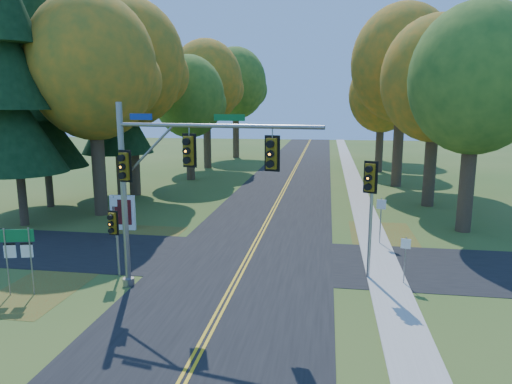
# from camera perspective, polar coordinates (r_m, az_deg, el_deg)

# --- Properties ---
(ground) EXTENTS (160.00, 160.00, 0.00)m
(ground) POSITION_cam_1_polar(r_m,az_deg,el_deg) (20.09, -2.03, -10.15)
(ground) COLOR #30531D
(ground) RESTS_ON ground
(road_main) EXTENTS (8.00, 160.00, 0.02)m
(road_main) POSITION_cam_1_polar(r_m,az_deg,el_deg) (20.08, -2.03, -10.13)
(road_main) COLOR black
(road_main) RESTS_ON ground
(road_cross) EXTENTS (60.00, 6.00, 0.02)m
(road_cross) POSITION_cam_1_polar(r_m,az_deg,el_deg) (21.93, -1.03, -8.29)
(road_cross) COLOR black
(road_cross) RESTS_ON ground
(centerline_left) EXTENTS (0.10, 160.00, 0.01)m
(centerline_left) POSITION_cam_1_polar(r_m,az_deg,el_deg) (20.10, -2.31, -10.07)
(centerline_left) COLOR gold
(centerline_left) RESTS_ON road_main
(centerline_right) EXTENTS (0.10, 160.00, 0.01)m
(centerline_right) POSITION_cam_1_polar(r_m,az_deg,el_deg) (20.06, -1.74, -10.10)
(centerline_right) COLOR gold
(centerline_right) RESTS_ON road_main
(sidewalk_east) EXTENTS (1.60, 160.00, 0.06)m
(sidewalk_east) POSITION_cam_1_polar(r_m,az_deg,el_deg) (19.93, 16.09, -10.68)
(sidewalk_east) COLOR #9E998E
(sidewalk_east) RESTS_ON ground
(leaf_patch_w_near) EXTENTS (4.00, 6.00, 0.00)m
(leaf_patch_w_near) POSITION_cam_1_polar(r_m,az_deg,el_deg) (25.61, -14.79, -5.85)
(leaf_patch_w_near) COLOR brown
(leaf_patch_w_near) RESTS_ON ground
(leaf_patch_e) EXTENTS (3.50, 8.00, 0.00)m
(leaf_patch_e) POSITION_cam_1_polar(r_m,az_deg,el_deg) (25.65, 15.80, -5.87)
(leaf_patch_e) COLOR brown
(leaf_patch_e) RESTS_ON ground
(leaf_patch_w_far) EXTENTS (3.00, 5.00, 0.00)m
(leaf_patch_w_far) POSITION_cam_1_polar(r_m,az_deg,el_deg) (20.30, -25.48, -11.00)
(leaf_patch_w_far) COLOR brown
(leaf_patch_w_far) RESTS_ON ground
(tree_w_a) EXTENTS (8.00, 8.00, 14.15)m
(tree_w_a) POSITION_cam_1_polar(r_m,az_deg,el_deg) (31.54, -19.59, 14.38)
(tree_w_a) COLOR #38281C
(tree_w_a) RESTS_ON ground
(tree_e_a) EXTENTS (7.20, 7.20, 12.73)m
(tree_e_a) POSITION_cam_1_polar(r_m,az_deg,el_deg) (28.37, 25.87, 12.47)
(tree_e_a) COLOR #38281C
(tree_e_a) RESTS_ON ground
(tree_w_b) EXTENTS (8.60, 8.60, 15.38)m
(tree_w_b) POSITION_cam_1_polar(r_m,az_deg,el_deg) (38.07, -15.41, 15.21)
(tree_w_b) COLOR #38281C
(tree_w_b) RESTS_ON ground
(tree_e_b) EXTENTS (7.60, 7.60, 13.33)m
(tree_e_b) POSITION_cam_1_polar(r_m,az_deg,el_deg) (34.83, 21.69, 12.87)
(tree_e_b) COLOR #38281C
(tree_e_b) RESTS_ON ground
(tree_w_c) EXTENTS (6.80, 6.80, 11.91)m
(tree_w_c) POSITION_cam_1_polar(r_m,az_deg,el_deg) (44.86, -8.30, 11.65)
(tree_w_c) COLOR #38281C
(tree_w_c) RESTS_ON ground
(tree_e_c) EXTENTS (8.80, 8.80, 15.79)m
(tree_e_c) POSITION_cam_1_polar(r_m,az_deg,el_deg) (42.72, 17.96, 14.95)
(tree_e_c) COLOR #38281C
(tree_e_c) RESTS_ON ground
(tree_w_d) EXTENTS (8.20, 8.20, 14.56)m
(tree_w_d) POSITION_cam_1_polar(r_m,az_deg,el_deg) (53.46, -6.15, 13.51)
(tree_w_d) COLOR #38281C
(tree_w_d) RESTS_ON ground
(tree_e_d) EXTENTS (7.00, 7.00, 12.32)m
(tree_e_d) POSITION_cam_1_polar(r_m,az_deg,el_deg) (51.61, 15.53, 11.57)
(tree_e_d) COLOR #38281C
(tree_e_d) RESTS_ON ground
(tree_w_e) EXTENTS (8.40, 8.40, 14.97)m
(tree_w_e) POSITION_cam_1_polar(r_m,az_deg,el_deg) (63.81, -2.49, 13.37)
(tree_w_e) COLOR #38281C
(tree_w_e) RESTS_ON ground
(tree_e_e) EXTENTS (7.80, 7.80, 13.74)m
(tree_e_e) POSITION_cam_1_polar(r_m,az_deg,el_deg) (62.41, 15.58, 12.24)
(tree_e_e) COLOR #38281C
(tree_e_e) RESTS_ON ground
(pine_a) EXTENTS (5.60, 5.60, 19.48)m
(pine_a) POSITION_cam_1_polar(r_m,az_deg,el_deg) (30.45, -28.40, 13.30)
(pine_a) COLOR #38281C
(pine_a) RESTS_ON ground
(pine_b) EXTENTS (5.60, 5.60, 17.31)m
(pine_b) POSITION_cam_1_polar(r_m,az_deg,el_deg) (35.36, -25.29, 11.37)
(pine_b) COLOR #38281C
(pine_b) RESTS_ON ground
(pine_c) EXTENTS (5.60, 5.60, 20.56)m
(pine_c) POSITION_cam_1_polar(r_m,az_deg,el_deg) (38.29, -17.34, 14.07)
(pine_c) COLOR #38281C
(pine_c) RESTS_ON ground
(traffic_mast) EXTENTS (7.94, 1.72, 7.30)m
(traffic_mast) POSITION_cam_1_polar(r_m,az_deg,el_deg) (17.23, -11.06, 2.31)
(traffic_mast) COLOR gray
(traffic_mast) RESTS_ON ground
(east_signal_pole) EXTENTS (0.54, 0.66, 5.00)m
(east_signal_pole) POSITION_cam_1_polar(r_m,az_deg,el_deg) (18.95, 14.09, 0.16)
(east_signal_pole) COLOR #96999E
(east_signal_pole) RESTS_ON ground
(ped_signal_pole) EXTENTS (0.46, 0.53, 2.91)m
(ped_signal_pole) POSITION_cam_1_polar(r_m,az_deg,el_deg) (19.88, -17.33, -4.32)
(ped_signal_pole) COLOR #919399
(ped_signal_pole) RESTS_ON ground
(route_sign_cluster) EXTENTS (1.22, 0.33, 2.66)m
(route_sign_cluster) POSITION_cam_1_polar(r_m,az_deg,el_deg) (19.55, -27.61, -6.20)
(route_sign_cluster) COLOR gray
(route_sign_cluster) RESTS_ON ground
(info_kiosk) EXTENTS (1.48, 0.24, 2.05)m
(info_kiosk) POSITION_cam_1_polar(r_m,az_deg,el_deg) (27.70, -16.31, -2.50)
(info_kiosk) COLOR white
(info_kiosk) RESTS_ON ground
(reg_sign_e_north) EXTENTS (0.46, 0.17, 2.48)m
(reg_sign_e_north) POSITION_cam_1_polar(r_m,az_deg,el_deg) (24.56, 15.35, -2.50)
(reg_sign_e_north) COLOR gray
(reg_sign_e_north) RESTS_ON ground
(reg_sign_e_south) EXTENTS (0.38, 0.12, 1.99)m
(reg_sign_e_south) POSITION_cam_1_polar(r_m,az_deg,el_deg) (19.46, 18.16, -7.15)
(reg_sign_e_south) COLOR gray
(reg_sign_e_south) RESTS_ON ground
(reg_sign_w) EXTENTS (0.45, 0.09, 2.34)m
(reg_sign_w) POSITION_cam_1_polar(r_m,az_deg,el_deg) (25.98, -17.34, -2.11)
(reg_sign_w) COLOR gray
(reg_sign_w) RESTS_ON ground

